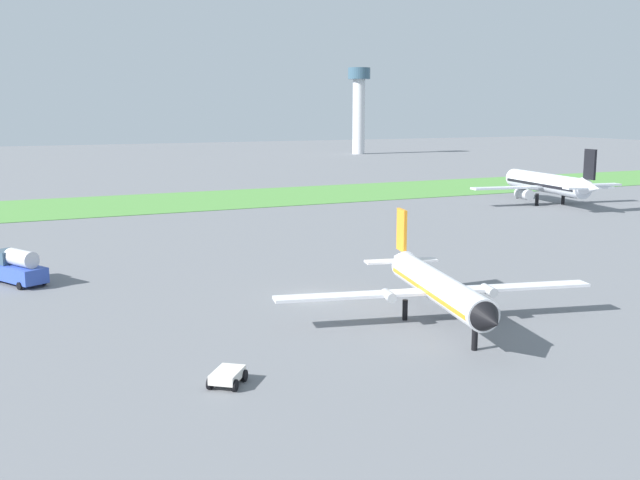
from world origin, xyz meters
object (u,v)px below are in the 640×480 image
airplane_parked_jet_far (548,184)px  baggage_cart_near_gate (227,376)px  fuel_truck_midfield (17,267)px  airplane_foreground_turboprop (437,286)px  control_tower (359,103)px

airplane_parked_jet_far → baggage_cart_near_gate: bearing=136.4°
airplane_parked_jet_far → fuel_truck_midfield: 88.67m
airplane_parked_jet_far → baggage_cart_near_gate: size_ratio=9.47×
airplane_foreground_turboprop → baggage_cart_near_gate: bearing=-58.6°
baggage_cart_near_gate → control_tower: (117.18, 200.34, 17.83)m
control_tower → baggage_cart_near_gate: bearing=-120.3°
airplane_parked_jet_far → control_tower: (41.12, 143.15, 14.83)m
fuel_truck_midfield → control_tower: bearing=-63.5°
airplane_foreground_turboprop → baggage_cart_near_gate: 19.78m
baggage_cart_near_gate → airplane_parked_jet_far: bearing=-14.2°
airplane_foreground_turboprop → airplane_parked_jet_far: airplane_parked_jet_far is taller
baggage_cart_near_gate → fuel_truck_midfield: bearing=54.4°
airplane_parked_jet_far → fuel_truck_midfield: bearing=115.2°
airplane_parked_jet_far → baggage_cart_near_gate: (-76.06, -57.20, -3.00)m
baggage_cart_near_gate → control_tower: control_tower is taller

